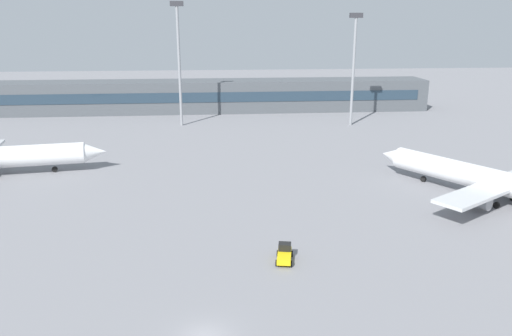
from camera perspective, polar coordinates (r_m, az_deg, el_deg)
ground_plane at (r=80.75m, az=-5.60°, el=-2.18°), size 400.00×400.00×0.00m
terminal_building at (r=148.87m, az=-5.50°, el=8.20°), size 128.91×12.13×9.00m
airplane_near at (r=81.26m, az=25.46°, el=-1.36°), size 26.16×35.77×10.05m
baggage_tug_yellow at (r=56.46m, az=3.27°, el=-9.74°), size 2.35×3.82×1.75m
floodlight_tower_west at (r=127.38m, az=-8.80°, el=12.46°), size 3.20×0.80×30.29m
floodlight_tower_east at (r=128.87m, az=11.10°, el=11.77°), size 3.20×0.80×27.60m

